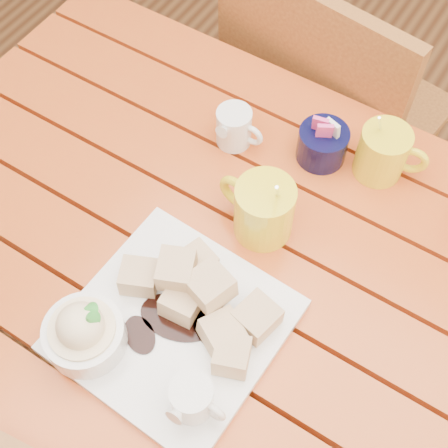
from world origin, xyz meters
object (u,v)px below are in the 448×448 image
Objects in this scene: table at (228,283)px; coffee_mug_right at (384,153)px; coffee_mug_left at (262,209)px; dessert_plate at (155,326)px; chair_far at (324,115)px.

table is 0.34m from coffee_mug_right.
table is 7.71× the size of coffee_mug_left.
table is 3.99× the size of dessert_plate.
table is at bearing -98.78° from coffee_mug_left.
chair_far is (-0.10, 0.48, -0.30)m from coffee_mug_left.
table is 1.32× the size of chair_far.
coffee_mug_left is 0.17× the size of chair_far.
dessert_plate is 0.33× the size of chair_far.
dessert_plate is 0.24m from coffee_mug_left.
table is at bearing -128.86° from coffee_mug_right.
coffee_mug_left reaches higher than table.
dessert_plate is at bearing -121.62° from coffee_mug_right.
table is at bearing 84.73° from dessert_plate.
coffee_mug_right is (0.13, 0.27, 0.16)m from table.
coffee_mug_right is (0.15, 0.44, 0.01)m from dessert_plate.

